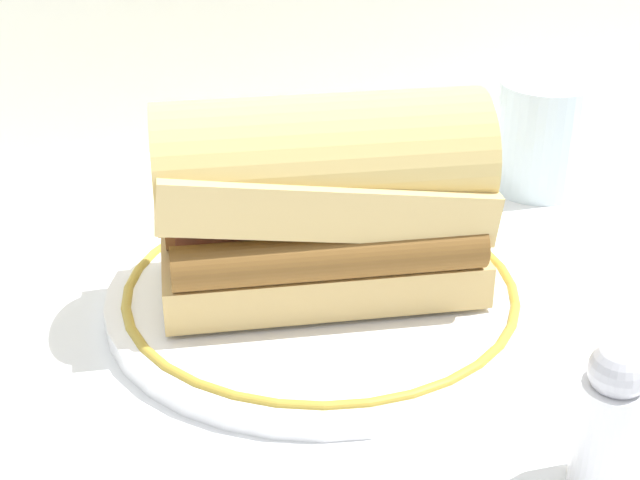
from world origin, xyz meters
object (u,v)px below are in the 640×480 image
(plate, at_px, (320,294))
(drinking_glass, at_px, (541,144))
(sausage_sandwich, at_px, (320,197))
(salt_shaker, at_px, (610,417))

(plate, xyz_separation_m, drinking_glass, (0.22, 0.09, 0.03))
(sausage_sandwich, xyz_separation_m, drinking_glass, (0.22, 0.09, -0.04))
(drinking_glass, xyz_separation_m, salt_shaker, (-0.17, -0.29, 0.00))
(plate, bearing_deg, drinking_glass, 22.75)
(plate, relative_size, sausage_sandwich, 1.26)
(sausage_sandwich, relative_size, drinking_glass, 2.42)
(drinking_glass, relative_size, salt_shaker, 1.11)
(salt_shaker, bearing_deg, plate, 106.40)
(plate, height_order, salt_shaker, salt_shaker)
(plate, xyz_separation_m, salt_shaker, (0.06, -0.20, 0.03))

